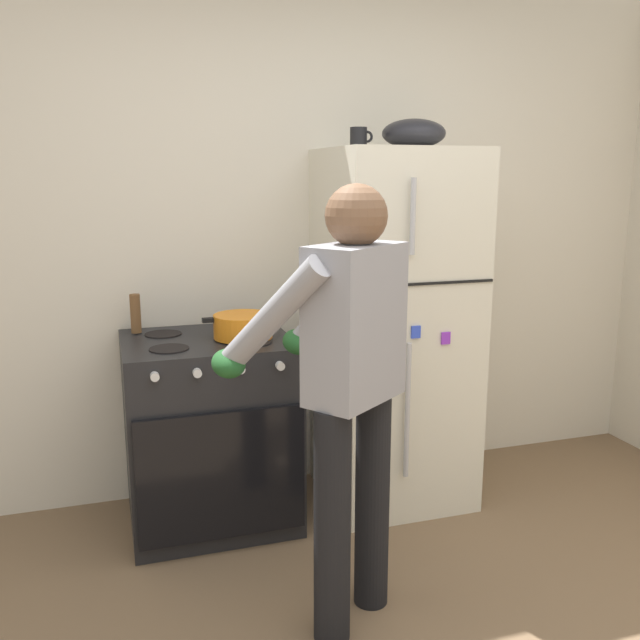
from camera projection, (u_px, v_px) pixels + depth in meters
name	position (u px, v px, depth m)	size (l,w,h in m)	color
kitchen_wall_back	(279.00, 229.00, 3.51)	(6.00, 0.10, 2.70)	silver
refrigerator	(394.00, 329.00, 3.40)	(0.68, 0.72, 1.75)	silver
stove_range	(210.00, 432.00, 3.20)	(0.76, 0.67, 0.90)	black
person_cook	(345.00, 371.00, 2.38)	(0.68, 0.72, 1.60)	black
red_pot	(243.00, 326.00, 3.11)	(0.37, 0.27, 0.11)	orange
coffee_mug	(359.00, 138.00, 3.20)	(0.11, 0.08, 0.10)	black
pepper_mill	(136.00, 314.00, 3.20)	(0.05, 0.05, 0.18)	brown
mixing_bowl	(414.00, 134.00, 3.22)	(0.30, 0.30, 0.14)	black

